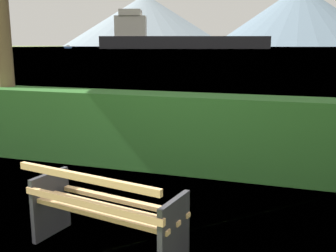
% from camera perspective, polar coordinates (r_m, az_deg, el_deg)
% --- Properties ---
extents(ground_plane, '(1400.00, 1400.00, 0.00)m').
position_cam_1_polar(ground_plane, '(4.09, -8.50, -17.26)').
color(ground_plane, olive).
extents(water_surface, '(620.00, 620.00, 0.00)m').
position_cam_1_polar(water_surface, '(312.25, 18.00, 10.72)').
color(water_surface, slate).
rests_on(water_surface, ground_plane).
extents(park_bench, '(1.62, 0.84, 0.87)m').
position_cam_1_polar(park_bench, '(3.86, -9.22, -12.13)').
color(park_bench, tan).
rests_on(park_bench, ground_plane).
extents(hedge_row, '(12.13, 0.68, 1.21)m').
position_cam_1_polar(hedge_row, '(6.24, 2.28, -0.97)').
color(hedge_row, '#285B23').
rests_on(hedge_row, ground_plane).
extents(cargo_ship_large, '(86.99, 38.07, 19.70)m').
position_cam_1_polar(cargo_ship_large, '(210.09, 0.49, 12.61)').
color(cargo_ship_large, '#232328').
rests_on(cargo_ship_large, water_surface).
extents(fishing_boat_near, '(4.57, 1.34, 1.77)m').
position_cam_1_polar(fishing_boat_near, '(245.00, -14.25, 10.98)').
color(fishing_boat_near, '#335693').
rests_on(fishing_boat_near, water_surface).
extents(distant_hills, '(696.26, 327.34, 83.28)m').
position_cam_1_polar(distant_hills, '(595.96, 14.39, 14.53)').
color(distant_hills, gray).
rests_on(distant_hills, ground_plane).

